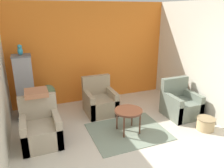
# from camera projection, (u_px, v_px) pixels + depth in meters

# --- Properties ---
(ground_plane) EXTENTS (20.00, 20.00, 0.00)m
(ground_plane) POSITION_uv_depth(u_px,v_px,m) (145.00, 163.00, 3.79)
(ground_plane) COLOR beige
(ground_plane) RESTS_ON ground
(wall_back_accent) EXTENTS (4.52, 0.06, 2.73)m
(wall_back_accent) POSITION_uv_depth(u_px,v_px,m) (91.00, 53.00, 6.09)
(wall_back_accent) COLOR orange
(wall_back_accent) RESTS_ON ground_plane
(wall_right) EXTENTS (0.06, 3.10, 2.73)m
(wall_right) POSITION_uv_depth(u_px,v_px,m) (194.00, 58.00, 5.49)
(wall_right) COLOR beige
(wall_right) RESTS_ON ground_plane
(area_rug) EXTENTS (1.61, 1.31, 0.01)m
(area_rug) POSITION_uv_depth(u_px,v_px,m) (128.00, 131.00, 4.75)
(area_rug) COLOR gray
(area_rug) RESTS_ON ground_plane
(coffee_table) EXTENTS (0.59, 0.59, 0.52)m
(coffee_table) POSITION_uv_depth(u_px,v_px,m) (128.00, 112.00, 4.60)
(coffee_table) COLOR #512D1E
(coffee_table) RESTS_ON ground_plane
(armchair_left) EXTENTS (0.73, 0.78, 0.91)m
(armchair_left) POSITION_uv_depth(u_px,v_px,m) (41.00, 129.00, 4.28)
(armchair_left) COLOR tan
(armchair_left) RESTS_ON ground_plane
(armchair_right) EXTENTS (0.73, 0.78, 0.91)m
(armchair_right) POSITION_uv_depth(u_px,v_px,m) (180.00, 104.00, 5.40)
(armchair_right) COLOR slate
(armchair_right) RESTS_ON ground_plane
(armchair_middle) EXTENTS (0.73, 0.78, 0.91)m
(armchair_middle) POSITION_uv_depth(u_px,v_px,m) (100.00, 102.00, 5.56)
(armchair_middle) COLOR #9E896B
(armchair_middle) RESTS_ON ground_plane
(birdcage) EXTENTS (0.49, 0.49, 1.54)m
(birdcage) POSITION_uv_depth(u_px,v_px,m) (25.00, 88.00, 5.20)
(birdcage) COLOR slate
(birdcage) RESTS_ON ground_plane
(parrot) EXTENTS (0.11, 0.21, 0.25)m
(parrot) POSITION_uv_depth(u_px,v_px,m) (20.00, 50.00, 4.91)
(parrot) COLOR teal
(parrot) RESTS_ON birdcage
(potted_plant) EXTENTS (0.36, 0.33, 0.75)m
(potted_plant) POSITION_uv_depth(u_px,v_px,m) (49.00, 95.00, 5.50)
(potted_plant) COLOR beige
(potted_plant) RESTS_ON ground_plane
(wicker_basket) EXTENTS (0.39, 0.39, 0.28)m
(wicker_basket) POSITION_uv_depth(u_px,v_px,m) (206.00, 123.00, 4.80)
(wicker_basket) COLOR tan
(wicker_basket) RESTS_ON ground_plane
(throw_pillow) EXTENTS (0.44, 0.44, 0.10)m
(throw_pillow) POSITION_uv_depth(u_px,v_px,m) (36.00, 93.00, 4.31)
(throw_pillow) COLOR #B2704C
(throw_pillow) RESTS_ON armchair_left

